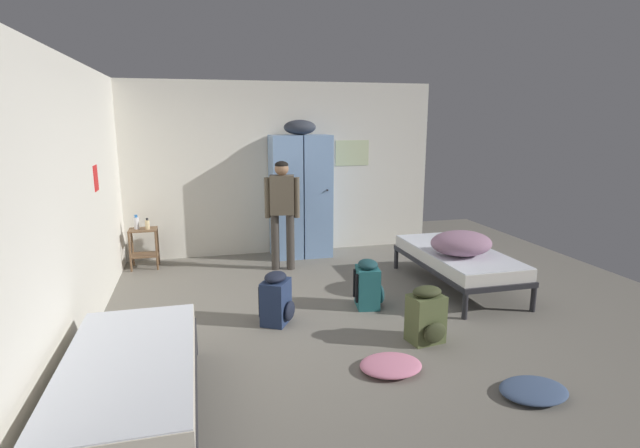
{
  "coord_description": "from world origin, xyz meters",
  "views": [
    {
      "loc": [
        -1.29,
        -4.8,
        2.09
      ],
      "look_at": [
        0.0,
        0.26,
        0.95
      ],
      "focal_mm": 27.29,
      "sensor_mm": 36.0,
      "label": 1
    }
  ],
  "objects_px": {
    "water_bottle": "(136,223)",
    "clothes_pile_denim": "(534,390)",
    "bed_left_front": "(129,373)",
    "backpack_teal": "(368,285)",
    "clothes_pile_pink": "(391,365)",
    "person_traveler": "(282,205)",
    "shelf_unit": "(144,244)",
    "locker_bank": "(300,194)",
    "bedding_heap": "(461,243)",
    "bed_right": "(457,258)",
    "lotion_bottle": "(147,224)",
    "backpack_olive": "(426,316)",
    "backpack_navy": "(277,299)"
  },
  "relations": [
    {
      "from": "water_bottle",
      "to": "clothes_pile_pink",
      "type": "bearing_deg",
      "value": -56.63
    },
    {
      "from": "shelf_unit",
      "to": "backpack_olive",
      "type": "height_order",
      "value": "shelf_unit"
    },
    {
      "from": "bed_left_front",
      "to": "backpack_teal",
      "type": "height_order",
      "value": "backpack_teal"
    },
    {
      "from": "backpack_olive",
      "to": "clothes_pile_pink",
      "type": "relative_size",
      "value": 1.03
    },
    {
      "from": "water_bottle",
      "to": "clothes_pile_denim",
      "type": "distance_m",
      "value": 5.37
    },
    {
      "from": "bed_right",
      "to": "bed_left_front",
      "type": "height_order",
      "value": "same"
    },
    {
      "from": "locker_bank",
      "to": "shelf_unit",
      "type": "distance_m",
      "value": 2.38
    },
    {
      "from": "clothes_pile_denim",
      "to": "backpack_teal",
      "type": "bearing_deg",
      "value": 106.97
    },
    {
      "from": "locker_bank",
      "to": "bedding_heap",
      "type": "xyz_separation_m",
      "value": [
        1.5,
        -2.15,
        -0.34
      ]
    },
    {
      "from": "locker_bank",
      "to": "person_traveler",
      "type": "relative_size",
      "value": 1.36
    },
    {
      "from": "shelf_unit",
      "to": "bed_left_front",
      "type": "height_order",
      "value": "shelf_unit"
    },
    {
      "from": "bed_left_front",
      "to": "clothes_pile_pink",
      "type": "height_order",
      "value": "bed_left_front"
    },
    {
      "from": "water_bottle",
      "to": "backpack_teal",
      "type": "height_order",
      "value": "water_bottle"
    },
    {
      "from": "bedding_heap",
      "to": "water_bottle",
      "type": "height_order",
      "value": "bedding_heap"
    },
    {
      "from": "person_traveler",
      "to": "lotion_bottle",
      "type": "distance_m",
      "value": 1.91
    },
    {
      "from": "bedding_heap",
      "to": "locker_bank",
      "type": "bearing_deg",
      "value": 124.87
    },
    {
      "from": "lotion_bottle",
      "to": "backpack_teal",
      "type": "bearing_deg",
      "value": -40.3
    },
    {
      "from": "shelf_unit",
      "to": "water_bottle",
      "type": "distance_m",
      "value": 0.32
    },
    {
      "from": "water_bottle",
      "to": "backpack_navy",
      "type": "distance_m",
      "value": 2.89
    },
    {
      "from": "person_traveler",
      "to": "shelf_unit",
      "type": "bearing_deg",
      "value": 164.14
    },
    {
      "from": "water_bottle",
      "to": "clothes_pile_pink",
      "type": "distance_m",
      "value": 4.33
    },
    {
      "from": "bedding_heap",
      "to": "person_traveler",
      "type": "height_order",
      "value": "person_traveler"
    },
    {
      "from": "locker_bank",
      "to": "backpack_teal",
      "type": "distance_m",
      "value": 2.4
    },
    {
      "from": "backpack_olive",
      "to": "backpack_teal",
      "type": "distance_m",
      "value": 1.0
    },
    {
      "from": "bed_right",
      "to": "bedding_heap",
      "type": "xyz_separation_m",
      "value": [
        -0.09,
        -0.22,
        0.25
      ]
    },
    {
      "from": "shelf_unit",
      "to": "backpack_navy",
      "type": "relative_size",
      "value": 1.04
    },
    {
      "from": "backpack_olive",
      "to": "clothes_pile_pink",
      "type": "distance_m",
      "value": 0.71
    },
    {
      "from": "water_bottle",
      "to": "bedding_heap",
      "type": "bearing_deg",
      "value": -28.13
    },
    {
      "from": "bed_left_front",
      "to": "backpack_olive",
      "type": "bearing_deg",
      "value": 14.23
    },
    {
      "from": "bed_right",
      "to": "lotion_bottle",
      "type": "bearing_deg",
      "value": 154.78
    },
    {
      "from": "person_traveler",
      "to": "lotion_bottle",
      "type": "relative_size",
      "value": 9.51
    },
    {
      "from": "shelf_unit",
      "to": "bed_right",
      "type": "height_order",
      "value": "shelf_unit"
    },
    {
      "from": "person_traveler",
      "to": "water_bottle",
      "type": "xyz_separation_m",
      "value": [
        -1.98,
        0.56,
        -0.26
      ]
    },
    {
      "from": "bed_left_front",
      "to": "clothes_pile_denim",
      "type": "height_order",
      "value": "bed_left_front"
    },
    {
      "from": "bed_left_front",
      "to": "water_bottle",
      "type": "bearing_deg",
      "value": 94.95
    },
    {
      "from": "lotion_bottle",
      "to": "shelf_unit",
      "type": "bearing_deg",
      "value": 150.26
    },
    {
      "from": "shelf_unit",
      "to": "water_bottle",
      "type": "relative_size",
      "value": 2.81
    },
    {
      "from": "backpack_teal",
      "to": "locker_bank",
      "type": "bearing_deg",
      "value": 97.27
    },
    {
      "from": "shelf_unit",
      "to": "bed_right",
      "type": "xyz_separation_m",
      "value": [
        3.87,
        -1.83,
        0.04
      ]
    },
    {
      "from": "bedding_heap",
      "to": "person_traveler",
      "type": "bearing_deg",
      "value": 141.42
    },
    {
      "from": "lotion_bottle",
      "to": "locker_bank",
      "type": "bearing_deg",
      "value": 3.64
    },
    {
      "from": "bed_left_front",
      "to": "clothes_pile_pink",
      "type": "distance_m",
      "value": 2.07
    },
    {
      "from": "lotion_bottle",
      "to": "backpack_olive",
      "type": "bearing_deg",
      "value": -48.54
    },
    {
      "from": "backpack_teal",
      "to": "clothes_pile_denim",
      "type": "bearing_deg",
      "value": -73.03
    },
    {
      "from": "clothes_pile_denim",
      "to": "person_traveler",
      "type": "bearing_deg",
      "value": 109.6
    },
    {
      "from": "person_traveler",
      "to": "clothes_pile_pink",
      "type": "relative_size",
      "value": 2.85
    },
    {
      "from": "clothes_pile_pink",
      "to": "backpack_teal",
      "type": "bearing_deg",
      "value": 77.9
    },
    {
      "from": "bedding_heap",
      "to": "backpack_teal",
      "type": "relative_size",
      "value": 1.34
    },
    {
      "from": "backpack_teal",
      "to": "bed_left_front",
      "type": "bearing_deg",
      "value": -145.16
    },
    {
      "from": "backpack_olive",
      "to": "clothes_pile_pink",
      "type": "height_order",
      "value": "backpack_olive"
    }
  ]
}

